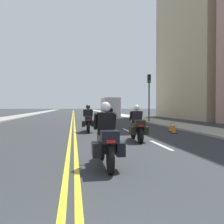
{
  "coord_description": "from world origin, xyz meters",
  "views": [
    {
      "loc": [
        0.05,
        -1.01,
        1.51
      ],
      "look_at": [
        2.26,
        12.79,
        1.21
      ],
      "focal_mm": 38.63,
      "sensor_mm": 36.0,
      "label": 1
    }
  ],
  "objects_px": {
    "motorcycle_1": "(137,126)",
    "motorcycle_2": "(88,121)",
    "traffic_light_near": "(149,89)",
    "motorcycle_0": "(106,140)",
    "motorcycle_3": "(110,117)",
    "parked_truck": "(110,108)",
    "traffic_cone_0": "(174,127)",
    "traffic_cone_1": "(171,126)"
  },
  "relations": [
    {
      "from": "motorcycle_3",
      "to": "traffic_light_near",
      "type": "bearing_deg",
      "value": 38.15
    },
    {
      "from": "motorcycle_1",
      "to": "parked_truck",
      "type": "relative_size",
      "value": 0.33
    },
    {
      "from": "motorcycle_1",
      "to": "motorcycle_2",
      "type": "height_order",
      "value": "motorcycle_2"
    },
    {
      "from": "motorcycle_1",
      "to": "motorcycle_2",
      "type": "bearing_deg",
      "value": 117.21
    },
    {
      "from": "parked_truck",
      "to": "motorcycle_0",
      "type": "bearing_deg",
      "value": -98.7
    },
    {
      "from": "traffic_light_near",
      "to": "parked_truck",
      "type": "height_order",
      "value": "traffic_light_near"
    },
    {
      "from": "motorcycle_3",
      "to": "traffic_cone_0",
      "type": "xyz_separation_m",
      "value": [
        2.8,
        -6.07,
        -0.3
      ]
    },
    {
      "from": "traffic_cone_0",
      "to": "traffic_cone_1",
      "type": "relative_size",
      "value": 1.19
    },
    {
      "from": "motorcycle_2",
      "to": "traffic_cone_1",
      "type": "height_order",
      "value": "motorcycle_2"
    },
    {
      "from": "traffic_cone_1",
      "to": "traffic_light_near",
      "type": "bearing_deg",
      "value": 80.95
    },
    {
      "from": "motorcycle_3",
      "to": "traffic_cone_0",
      "type": "relative_size",
      "value": 2.74
    },
    {
      "from": "motorcycle_1",
      "to": "motorcycle_3",
      "type": "bearing_deg",
      "value": 92.07
    },
    {
      "from": "motorcycle_2",
      "to": "motorcycle_3",
      "type": "bearing_deg",
      "value": 67.97
    },
    {
      "from": "motorcycle_0",
      "to": "motorcycle_2",
      "type": "distance_m",
      "value": 8.44
    },
    {
      "from": "motorcycle_1",
      "to": "motorcycle_3",
      "type": "relative_size",
      "value": 1.04
    },
    {
      "from": "motorcycle_0",
      "to": "motorcycle_3",
      "type": "relative_size",
      "value": 1.09
    },
    {
      "from": "motorcycle_0",
      "to": "parked_truck",
      "type": "relative_size",
      "value": 0.34
    },
    {
      "from": "traffic_light_near",
      "to": "motorcycle_1",
      "type": "bearing_deg",
      "value": -110.15
    },
    {
      "from": "traffic_cone_1",
      "to": "motorcycle_2",
      "type": "bearing_deg",
      "value": 173.55
    },
    {
      "from": "motorcycle_2",
      "to": "parked_truck",
      "type": "height_order",
      "value": "parked_truck"
    },
    {
      "from": "motorcycle_3",
      "to": "traffic_light_near",
      "type": "relative_size",
      "value": 0.45
    },
    {
      "from": "motorcycle_0",
      "to": "motorcycle_3",
      "type": "bearing_deg",
      "value": 80.87
    },
    {
      "from": "motorcycle_0",
      "to": "motorcycle_2",
      "type": "bearing_deg",
      "value": 89.4
    },
    {
      "from": "motorcycle_2",
      "to": "traffic_light_near",
      "type": "height_order",
      "value": "traffic_light_near"
    },
    {
      "from": "traffic_light_near",
      "to": "motorcycle_2",
      "type": "bearing_deg",
      "value": -128.57
    },
    {
      "from": "motorcycle_0",
      "to": "motorcycle_1",
      "type": "height_order",
      "value": "motorcycle_0"
    },
    {
      "from": "motorcycle_1",
      "to": "traffic_cone_1",
      "type": "bearing_deg",
      "value": 52.01
    },
    {
      "from": "parked_truck",
      "to": "motorcycle_1",
      "type": "bearing_deg",
      "value": -95.87
    },
    {
      "from": "motorcycle_1",
      "to": "traffic_light_near",
      "type": "height_order",
      "value": "traffic_light_near"
    },
    {
      "from": "motorcycle_0",
      "to": "motorcycle_2",
      "type": "xyz_separation_m",
      "value": [
        0.05,
        8.44,
        -0.01
      ]
    },
    {
      "from": "traffic_cone_0",
      "to": "motorcycle_2",
      "type": "bearing_deg",
      "value": 163.16
    },
    {
      "from": "motorcycle_1",
      "to": "traffic_cone_1",
      "type": "xyz_separation_m",
      "value": [
        3.09,
        3.6,
        -0.33
      ]
    },
    {
      "from": "motorcycle_0",
      "to": "motorcycle_3",
      "type": "distance_m",
      "value": 13.22
    },
    {
      "from": "motorcycle_3",
      "to": "traffic_cone_0",
      "type": "height_order",
      "value": "motorcycle_3"
    },
    {
      "from": "motorcycle_1",
      "to": "motorcycle_3",
      "type": "xyz_separation_m",
      "value": [
        0.09,
        8.77,
        0.02
      ]
    },
    {
      "from": "traffic_light_near",
      "to": "parked_truck",
      "type": "distance_m",
      "value": 13.88
    },
    {
      "from": "motorcycle_1",
      "to": "traffic_light_near",
      "type": "xyz_separation_m",
      "value": [
        4.44,
        12.11,
        2.54
      ]
    },
    {
      "from": "traffic_light_near",
      "to": "traffic_cone_0",
      "type": "bearing_deg",
      "value": -99.35
    },
    {
      "from": "motorcycle_3",
      "to": "traffic_cone_0",
      "type": "bearing_deg",
      "value": -64.57
    },
    {
      "from": "motorcycle_2",
      "to": "parked_truck",
      "type": "relative_size",
      "value": 0.35
    },
    {
      "from": "motorcycle_1",
      "to": "traffic_cone_1",
      "type": "relative_size",
      "value": 3.39
    },
    {
      "from": "traffic_cone_0",
      "to": "traffic_light_near",
      "type": "bearing_deg",
      "value": 80.65
    }
  ]
}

